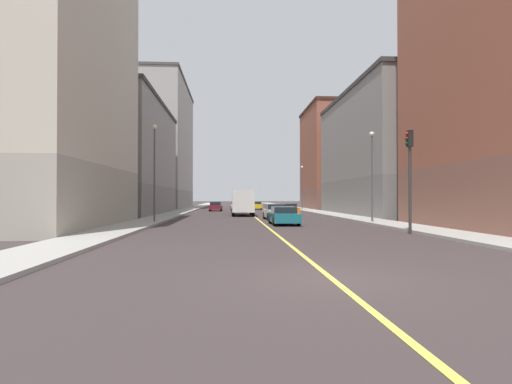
# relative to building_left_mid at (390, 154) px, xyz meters

# --- Properties ---
(ground_plane) EXTENTS (400.00, 400.00, 0.00)m
(ground_plane) POSITION_rel_building_left_mid_xyz_m (-15.76, -36.32, -6.98)
(ground_plane) COLOR #372D2D
(ground_plane) RESTS_ON ground
(sidewalk_left) EXTENTS (2.74, 168.00, 0.15)m
(sidewalk_left) POSITION_rel_building_left_mid_xyz_m (-6.73, 12.68, -6.90)
(sidewalk_left) COLOR #9E9B93
(sidewalk_left) RESTS_ON ground
(sidewalk_right) EXTENTS (2.74, 168.00, 0.15)m
(sidewalk_right) POSITION_rel_building_left_mid_xyz_m (-24.79, 12.68, -6.90)
(sidewalk_right) COLOR #9E9B93
(sidewalk_right) RESTS_ON ground
(lane_center_stripe) EXTENTS (0.16, 154.00, 0.01)m
(lane_center_stripe) POSITION_rel_building_left_mid_xyz_m (-15.76, 12.68, -6.97)
(lane_center_stripe) COLOR #E5D14C
(lane_center_stripe) RESTS_ON ground
(building_left_mid) EXTENTS (11.02, 24.06, 13.94)m
(building_left_mid) POSITION_rel_building_left_mid_xyz_m (0.00, 0.00, 0.00)
(building_left_mid) COLOR slate
(building_left_mid) RESTS_ON ground
(building_left_far) EXTENTS (11.02, 15.46, 17.11)m
(building_left_far) POSITION_rel_building_left_mid_xyz_m (0.00, 22.59, 1.58)
(building_left_far) COLOR brown
(building_left_far) RESTS_ON ground
(building_right_corner) EXTENTS (11.02, 17.04, 21.52)m
(building_right_corner) POSITION_rel_building_left_mid_xyz_m (-31.52, -18.48, 3.79)
(building_right_corner) COLOR #9D9688
(building_right_corner) RESTS_ON ground
(building_right_midblock) EXTENTS (11.02, 23.47, 13.08)m
(building_right_midblock) POSITION_rel_building_left_mid_xyz_m (-31.52, 3.00, -0.43)
(building_right_midblock) COLOR slate
(building_right_midblock) RESTS_ON ground
(building_right_distant) EXTENTS (11.02, 25.93, 22.35)m
(building_right_distant) POSITION_rel_building_left_mid_xyz_m (-31.52, 29.63, 4.21)
(building_right_distant) COLOR gray
(building_right_distant) RESTS_ON ground
(traffic_light_left_near) EXTENTS (0.40, 0.32, 5.63)m
(traffic_light_left_near) POSITION_rel_building_left_mid_xyz_m (-8.52, -24.39, -3.31)
(traffic_light_left_near) COLOR #2D2D2D
(traffic_light_left_near) RESTS_ON ground
(street_lamp_left_near) EXTENTS (0.36, 0.36, 6.82)m
(street_lamp_left_near) POSITION_rel_building_left_mid_xyz_m (-7.50, -15.43, -2.67)
(street_lamp_left_near) COLOR #4C4C51
(street_lamp_left_near) RESTS_ON ground
(street_lamp_right_near) EXTENTS (0.36, 0.36, 7.44)m
(street_lamp_right_near) POSITION_rel_building_left_mid_xyz_m (-24.02, -14.17, -2.35)
(street_lamp_right_near) COLOR #4C4C51
(street_lamp_right_near) RESTS_ON ground
(street_lamp_left_far) EXTENTS (0.36, 0.36, 6.54)m
(street_lamp_left_far) POSITION_rel_building_left_mid_xyz_m (-7.50, 15.49, -2.82)
(street_lamp_left_far) COLOR #4C4C51
(street_lamp_left_far) RESTS_ON ground
(car_green) EXTENTS (1.91, 4.49, 1.25)m
(car_green) POSITION_rel_building_left_mid_xyz_m (-17.11, 6.98, -6.36)
(car_green) COLOR #1E6B38
(car_green) RESTS_ON ground
(car_silver) EXTENTS (2.06, 4.45, 1.38)m
(car_silver) POSITION_rel_building_left_mid_xyz_m (-14.19, -9.49, -6.31)
(car_silver) COLOR silver
(car_silver) RESTS_ON ground
(car_maroon) EXTENTS (1.87, 3.97, 1.33)m
(car_maroon) POSITION_rel_building_left_mid_xyz_m (-20.36, 14.35, -6.32)
(car_maroon) COLOR maroon
(car_maroon) RESTS_ON ground
(car_yellow) EXTENTS (1.98, 4.20, 1.29)m
(car_yellow) POSITION_rel_building_left_mid_xyz_m (-14.05, 22.10, -6.34)
(car_yellow) COLOR gold
(car_yellow) RESTS_ON ground
(car_teal) EXTENTS (1.94, 4.52, 1.30)m
(car_teal) POSITION_rel_building_left_mid_xyz_m (-14.36, -16.37, -6.34)
(car_teal) COLOR #196670
(car_teal) RESTS_ON ground
(car_orange) EXTENTS (1.99, 4.64, 1.28)m
(car_orange) POSITION_rel_building_left_mid_xyz_m (-11.54, 1.23, -6.34)
(car_orange) COLOR orange
(car_orange) RESTS_ON ground
(car_white) EXTENTS (1.90, 4.60, 1.28)m
(car_white) POSITION_rel_building_left_mid_xyz_m (-17.25, 17.80, -6.34)
(car_white) COLOR white
(car_white) RESTS_ON ground
(box_truck) EXTENTS (2.35, 7.18, 2.75)m
(box_truck) POSITION_rel_building_left_mid_xyz_m (-16.91, -1.40, -5.49)
(box_truck) COLOR maroon
(box_truck) RESTS_ON ground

